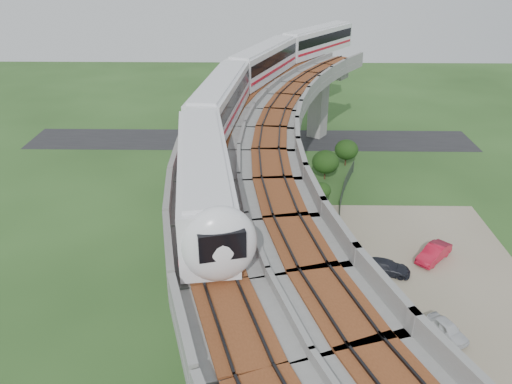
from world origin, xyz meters
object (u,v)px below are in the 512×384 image
car_red (434,253)px  car_white (447,329)px  metro_train (264,81)px  car_dark (386,267)px

car_red → car_white: bearing=-57.2°
metro_train → car_dark: 20.52m
car_white → metro_train: bearing=94.7°
car_red → car_dark: bearing=-112.1°
metro_train → car_white: size_ratio=18.73×
car_white → car_dark: car_dark is taller
metro_train → car_red: size_ratio=15.08×
metro_train → car_red: (14.37, -11.66, -11.61)m
car_red → metro_train: bearing=-174.9°
car_white → car_dark: (-2.60, 7.20, 0.02)m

